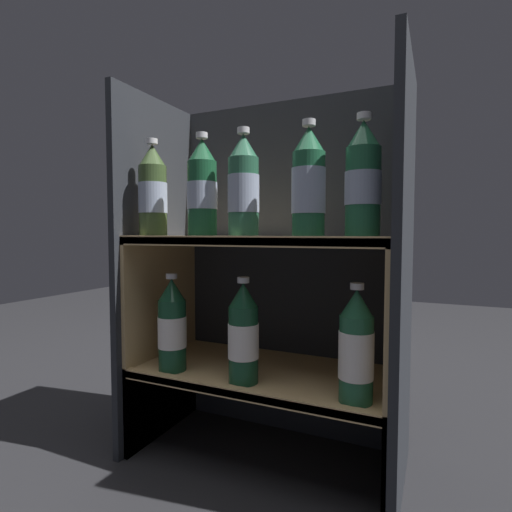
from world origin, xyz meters
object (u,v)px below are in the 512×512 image
Objects in this scene: bottle_upper_front_2 at (243,188)px; bottle_upper_front_3 at (308,185)px; bottle_lower_front_0 at (172,327)px; bottle_lower_front_1 at (243,335)px; bottle_lower_front_2 at (356,349)px; bottle_upper_front_4 at (363,182)px; bottle_upper_front_0 at (153,193)px; bottle_upper_front_1 at (202,190)px.

bottle_upper_front_3 is at bearing 0.00° from bottle_upper_front_2.
bottle_lower_front_0 is 0.21m from bottle_lower_front_1.
bottle_lower_front_2 is (0.27, 0.00, -0.36)m from bottle_upper_front_2.
bottle_lower_front_0 is at bearing 180.00° from bottle_upper_front_3.
bottle_upper_front_4 is (0.12, 0.00, 0.00)m from bottle_upper_front_3.
bottle_upper_front_4 is at bearing 0.00° from bottle_upper_front_2.
bottle_upper_front_4 is 1.00× the size of bottle_lower_front_0.
bottle_upper_front_0 reaches higher than bottle_lower_front_0.
bottle_lower_front_2 is (0.11, 0.00, -0.36)m from bottle_upper_front_3.
bottle_upper_front_0 is 1.00× the size of bottle_upper_front_3.
bottle_upper_front_0 is 0.16m from bottle_upper_front_1.
bottle_lower_front_1 is at bearing 0.00° from bottle_upper_front_1.
bottle_upper_front_0 is 1.00× the size of bottle_lower_front_1.
bottle_upper_front_0 is 1.00× the size of bottle_lower_front_0.
bottle_lower_front_0 and bottle_lower_front_2 have the same top height.
bottle_upper_front_1 is 1.00× the size of bottle_upper_front_2.
bottle_upper_front_3 is 1.00× the size of bottle_lower_front_1.
bottle_lower_front_1 is 1.00× the size of bottle_lower_front_2.
bottle_upper_front_0 is at bearing 180.00° from bottle_lower_front_1.
bottle_upper_front_1 is at bearing -180.00° from bottle_lower_front_2.
bottle_upper_front_2 is at bearing -0.00° from bottle_upper_front_0.
bottle_lower_front_0 and bottle_lower_front_1 have the same top height.
bottle_upper_front_2 is (0.12, 0.00, -0.00)m from bottle_upper_front_1.
bottle_upper_front_0 and bottle_upper_front_3 have the same top height.
bottle_lower_front_0 is 1.00× the size of bottle_lower_front_2.
bottle_upper_front_3 is at bearing 0.00° from bottle_lower_front_1.
bottle_upper_front_1 is 1.00× the size of bottle_lower_front_2.
bottle_lower_front_2 is at bearing -0.00° from bottle_upper_front_0.
bottle_upper_front_4 reaches higher than bottle_lower_front_2.
bottle_lower_front_2 is at bearing 0.00° from bottle_upper_front_3.
bottle_upper_front_4 is at bearing 0.00° from bottle_lower_front_2.
bottle_lower_front_1 is (-0.16, 0.00, -0.36)m from bottle_upper_front_3.
bottle_lower_front_0 is at bearing -180.00° from bottle_upper_front_4.
bottle_upper_front_1 reaches higher than bottle_lower_front_0.
bottle_upper_front_3 is at bearing 0.00° from bottle_upper_front_1.
bottle_lower_front_2 is at bearing -180.00° from bottle_upper_front_4.
bottle_upper_front_2 is 1.00× the size of bottle_lower_front_2.
bottle_upper_front_4 reaches higher than bottle_lower_front_1.
bottle_upper_front_0 and bottle_upper_front_1 have the same top height.
bottle_upper_front_2 reaches higher than bottle_lower_front_0.
bottle_lower_front_0 is (-0.50, -0.00, -0.36)m from bottle_upper_front_4.
bottle_upper_front_2 is 0.42m from bottle_lower_front_0.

